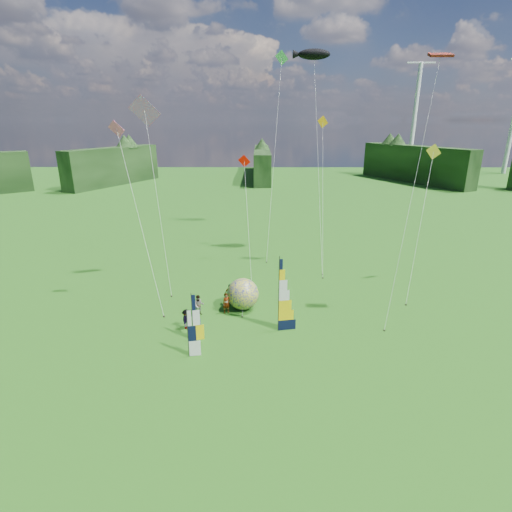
{
  "coord_description": "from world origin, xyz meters",
  "views": [
    {
      "loc": [
        -0.81,
        -22.54,
        14.55
      ],
      "look_at": [
        -1.0,
        4.0,
        5.5
      ],
      "focal_mm": 28.0,
      "sensor_mm": 36.0,
      "label": 1
    }
  ],
  "objects_px": {
    "feather_banner_main": "(279,296)",
    "spectator_b": "(199,305)",
    "side_banner_far": "(188,334)",
    "camp_chair": "(197,326)",
    "spectator_a": "(226,303)",
    "spectator_d": "(230,294)",
    "kite_whale": "(318,149)",
    "bol_inflatable": "(243,294)",
    "spectator_c": "(186,319)",
    "side_banner_left": "(192,318)"
  },
  "relations": [
    {
      "from": "kite_whale",
      "to": "bol_inflatable",
      "type": "bearing_deg",
      "value": -141.58
    },
    {
      "from": "side_banner_far",
      "to": "spectator_b",
      "type": "xyz_separation_m",
      "value": [
        -0.17,
        5.84,
        -0.81
      ]
    },
    {
      "from": "side_banner_left",
      "to": "spectator_b",
      "type": "distance_m",
      "value": 3.99
    },
    {
      "from": "spectator_b",
      "to": "spectator_d",
      "type": "height_order",
      "value": "spectator_d"
    },
    {
      "from": "feather_banner_main",
      "to": "spectator_b",
      "type": "relative_size",
      "value": 3.32
    },
    {
      "from": "spectator_c",
      "to": "spectator_d",
      "type": "relative_size",
      "value": 0.84
    },
    {
      "from": "side_banner_far",
      "to": "spectator_d",
      "type": "bearing_deg",
      "value": 65.02
    },
    {
      "from": "bol_inflatable",
      "to": "spectator_a",
      "type": "distance_m",
      "value": 1.56
    },
    {
      "from": "feather_banner_main",
      "to": "kite_whale",
      "type": "bearing_deg",
      "value": 64.08
    },
    {
      "from": "feather_banner_main",
      "to": "spectator_d",
      "type": "height_order",
      "value": "feather_banner_main"
    },
    {
      "from": "spectator_b",
      "to": "camp_chair",
      "type": "xyz_separation_m",
      "value": [
        0.24,
        -2.65,
        -0.37
      ]
    },
    {
      "from": "side_banner_far",
      "to": "camp_chair",
      "type": "distance_m",
      "value": 3.4
    },
    {
      "from": "feather_banner_main",
      "to": "kite_whale",
      "type": "xyz_separation_m",
      "value": [
        4.79,
        17.26,
        8.89
      ]
    },
    {
      "from": "spectator_b",
      "to": "camp_chair",
      "type": "height_order",
      "value": "spectator_b"
    },
    {
      "from": "side_banner_left",
      "to": "bol_inflatable",
      "type": "xyz_separation_m",
      "value": [
        3.25,
        5.04,
        -0.46
      ]
    },
    {
      "from": "spectator_d",
      "to": "side_banner_left",
      "type": "bearing_deg",
      "value": 106.69
    },
    {
      "from": "feather_banner_main",
      "to": "spectator_c",
      "type": "bearing_deg",
      "value": 167.22
    },
    {
      "from": "side_banner_left",
      "to": "side_banner_far",
      "type": "bearing_deg",
      "value": -104.77
    },
    {
      "from": "feather_banner_main",
      "to": "bol_inflatable",
      "type": "relative_size",
      "value": 2.16
    },
    {
      "from": "bol_inflatable",
      "to": "spectator_d",
      "type": "height_order",
      "value": "bol_inflatable"
    },
    {
      "from": "feather_banner_main",
      "to": "side_banner_far",
      "type": "relative_size",
      "value": 1.68
    },
    {
      "from": "spectator_b",
      "to": "kite_whale",
      "type": "bearing_deg",
      "value": 43.72
    },
    {
      "from": "spectator_d",
      "to": "spectator_c",
      "type": "bearing_deg",
      "value": 91.44
    },
    {
      "from": "feather_banner_main",
      "to": "side_banner_far",
      "type": "height_order",
      "value": "feather_banner_main"
    },
    {
      "from": "feather_banner_main",
      "to": "spectator_b",
      "type": "bearing_deg",
      "value": 147.78
    },
    {
      "from": "side_banner_left",
      "to": "kite_whale",
      "type": "bearing_deg",
      "value": 44.85
    },
    {
      "from": "side_banner_far",
      "to": "camp_chair",
      "type": "xyz_separation_m",
      "value": [
        0.07,
        3.18,
        -1.18
      ]
    },
    {
      "from": "spectator_d",
      "to": "spectator_b",
      "type": "bearing_deg",
      "value": 77.43
    },
    {
      "from": "side_banner_far",
      "to": "kite_whale",
      "type": "relative_size",
      "value": 0.14
    },
    {
      "from": "feather_banner_main",
      "to": "spectator_a",
      "type": "relative_size",
      "value": 3.29
    },
    {
      "from": "side_banner_left",
      "to": "side_banner_far",
      "type": "relative_size",
      "value": 1.06
    },
    {
      "from": "spectator_a",
      "to": "spectator_d",
      "type": "distance_m",
      "value": 1.63
    },
    {
      "from": "camp_chair",
      "to": "kite_whale",
      "type": "height_order",
      "value": "kite_whale"
    },
    {
      "from": "spectator_c",
      "to": "camp_chair",
      "type": "distance_m",
      "value": 1.04
    },
    {
      "from": "feather_banner_main",
      "to": "camp_chair",
      "type": "bearing_deg",
      "value": 171.63
    },
    {
      "from": "spectator_d",
      "to": "kite_whale",
      "type": "relative_size",
      "value": 0.08
    },
    {
      "from": "spectator_c",
      "to": "kite_whale",
      "type": "distance_m",
      "value": 23.24
    },
    {
      "from": "spectator_a",
      "to": "spectator_d",
      "type": "height_order",
      "value": "spectator_d"
    },
    {
      "from": "spectator_a",
      "to": "spectator_c",
      "type": "xyz_separation_m",
      "value": [
        -2.78,
        -2.53,
        -0.09
      ]
    },
    {
      "from": "spectator_b",
      "to": "feather_banner_main",
      "type": "bearing_deg",
      "value": -31.74
    },
    {
      "from": "spectator_d",
      "to": "side_banner_far",
      "type": "bearing_deg",
      "value": 111.58
    },
    {
      "from": "spectator_a",
      "to": "spectator_c",
      "type": "relative_size",
      "value": 1.12
    },
    {
      "from": "side_banner_far",
      "to": "spectator_a",
      "type": "bearing_deg",
      "value": 62.82
    },
    {
      "from": "bol_inflatable",
      "to": "kite_whale",
      "type": "height_order",
      "value": "kite_whale"
    },
    {
      "from": "feather_banner_main",
      "to": "camp_chair",
      "type": "xyz_separation_m",
      "value": [
        -5.87,
        -0.21,
        -2.31
      ]
    },
    {
      "from": "spectator_a",
      "to": "spectator_b",
      "type": "height_order",
      "value": "spectator_a"
    },
    {
      "from": "side_banner_left",
      "to": "bol_inflatable",
      "type": "height_order",
      "value": "side_banner_left"
    },
    {
      "from": "side_banner_left",
      "to": "spectator_c",
      "type": "relative_size",
      "value": 2.32
    },
    {
      "from": "spectator_d",
      "to": "camp_chair",
      "type": "relative_size",
      "value": 1.93
    },
    {
      "from": "camp_chair",
      "to": "kite_whale",
      "type": "relative_size",
      "value": 0.04
    }
  ]
}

